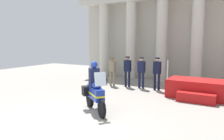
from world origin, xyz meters
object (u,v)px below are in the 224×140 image
object	(u,v)px
reviewing_stand	(200,89)
briefcase_on_ground	(105,82)
officer_in_row_3	(157,71)
motorcycle_with_rider	(95,91)
officer_in_row_1	(128,69)
officer_in_row_2	(141,70)
officer_in_row_0	(112,69)

from	to	relation	value
reviewing_stand	briefcase_on_ground	world-z (taller)	reviewing_stand
reviewing_stand	briefcase_on_ground	bearing A→B (deg)	174.52
officer_in_row_3	motorcycle_with_rider	xyz separation A→B (m)	(-0.79, -4.67, -0.25)
reviewing_stand	briefcase_on_ground	size ratio (longest dim) A/B	8.11
officer_in_row_1	officer_in_row_3	world-z (taller)	officer_in_row_3
officer_in_row_3	briefcase_on_ground	size ratio (longest dim) A/B	4.90
officer_in_row_1	officer_in_row_2	bearing A→B (deg)	-172.65
officer_in_row_2	briefcase_on_ground	xyz separation A→B (m)	(-2.31, -0.08, -0.84)
briefcase_on_ground	reviewing_stand	bearing A→B (deg)	-5.48
officer_in_row_2	motorcycle_with_rider	bearing A→B (deg)	98.66
officer_in_row_2	officer_in_row_3	distance (m)	0.91
officer_in_row_0	briefcase_on_ground	bearing A→B (deg)	-0.20
officer_in_row_1	motorcycle_with_rider	bearing A→B (deg)	108.87
officer_in_row_2	officer_in_row_1	bearing A→B (deg)	7.35
reviewing_stand	officer_in_row_1	xyz separation A→B (m)	(-4.04, 0.61, 0.63)
officer_in_row_1	officer_in_row_2	distance (m)	0.85
officer_in_row_0	officer_in_row_2	size ratio (longest dim) A/B	0.97
reviewing_stand	officer_in_row_0	bearing A→B (deg)	174.73
motorcycle_with_rider	briefcase_on_ground	world-z (taller)	motorcycle_with_rider
officer_in_row_3	motorcycle_with_rider	world-z (taller)	motorcycle_with_rider
officer_in_row_2	officer_in_row_0	bearing A→B (deg)	12.11
reviewing_stand	officer_in_row_1	size ratio (longest dim) A/B	1.67
reviewing_stand	briefcase_on_ground	xyz separation A→B (m)	(-5.50, 0.53, -0.22)
officer_in_row_0	officer_in_row_1	size ratio (longest dim) A/B	0.96
reviewing_stand	officer_in_row_3	world-z (taller)	officer_in_row_3
motorcycle_with_rider	officer_in_row_2	bearing A→B (deg)	129.32
officer_in_row_1	officer_in_row_2	size ratio (longest dim) A/B	1.01
officer_in_row_0	officer_in_row_1	bearing A→B (deg)	-163.54
officer_in_row_1	reviewing_stand	bearing A→B (deg)	178.73
briefcase_on_ground	officer_in_row_1	bearing A→B (deg)	3.07
officer_in_row_1	motorcycle_with_rider	xyz separation A→B (m)	(0.97, -4.70, -0.24)
officer_in_row_1	briefcase_on_ground	size ratio (longest dim) A/B	4.86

